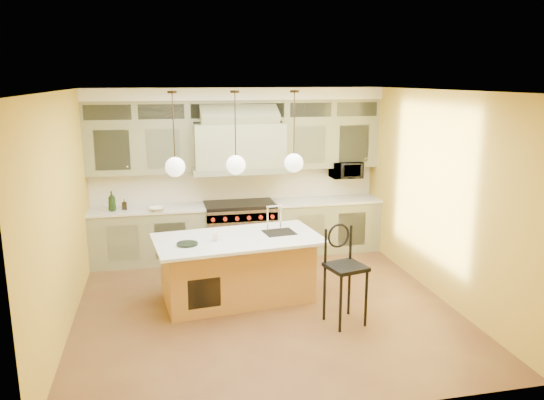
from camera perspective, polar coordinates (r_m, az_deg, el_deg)
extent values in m
plane|color=brown|center=(7.42, -0.84, -11.29)|extent=(5.00, 5.00, 0.00)
plane|color=white|center=(6.77, -0.92, 11.69)|extent=(5.00, 5.00, 0.00)
plane|color=gold|center=(9.37, -3.87, 3.11)|extent=(5.00, 0.00, 5.00)
plane|color=gold|center=(4.63, 5.23, -7.31)|extent=(5.00, 0.00, 5.00)
plane|color=gold|center=(6.93, -21.60, -1.31)|extent=(0.00, 5.00, 5.00)
plane|color=gold|center=(7.82, 17.38, 0.56)|extent=(0.00, 5.00, 5.00)
cube|color=gray|center=(9.19, -13.10, -3.81)|extent=(1.90, 0.65, 0.90)
cube|color=gray|center=(9.63, 5.68, -2.77)|extent=(1.90, 0.65, 0.90)
cube|color=white|center=(9.07, -13.25, -0.97)|extent=(1.90, 0.68, 0.04)
cube|color=white|center=(9.51, 5.74, -0.04)|extent=(1.90, 0.68, 0.04)
cube|color=beige|center=(9.39, -3.83, 1.70)|extent=(5.00, 0.04, 0.56)
cube|color=gray|center=(9.04, -14.05, 5.43)|extent=(1.75, 0.35, 0.85)
cube|color=gray|center=(9.50, 6.03, 6.09)|extent=(1.75, 0.35, 0.85)
cube|color=gray|center=(8.96, -3.60, 5.88)|extent=(1.50, 0.70, 0.75)
cube|color=#727A59|center=(9.01, -3.56, 3.36)|extent=(1.60, 0.76, 0.10)
cube|color=#333833|center=(9.08, -3.82, 9.62)|extent=(5.00, 0.35, 0.35)
cube|color=white|center=(9.04, -3.82, 11.35)|extent=(5.00, 0.47, 0.20)
cube|color=silver|center=(9.26, -3.46, -3.37)|extent=(1.20, 0.70, 0.90)
cube|color=black|center=(9.14, -3.51, -0.48)|extent=(1.20, 0.70, 0.06)
cube|color=silver|center=(8.87, -3.18, -1.89)|extent=(1.20, 0.06, 0.14)
cube|color=#B07F3E|center=(7.49, -3.73, -7.47)|extent=(2.10, 1.18, 0.88)
cube|color=white|center=(7.29, -3.68, -4.21)|extent=(2.38, 1.46, 0.04)
cube|color=black|center=(7.52, 0.78, -3.66)|extent=(0.47, 0.43, 0.05)
cylinder|color=black|center=(6.63, 7.39, -11.04)|extent=(0.04, 0.04, 0.73)
cylinder|color=black|center=(6.83, 10.08, -10.40)|extent=(0.04, 0.04, 0.73)
cylinder|color=black|center=(6.92, 5.66, -9.93)|extent=(0.04, 0.04, 0.73)
cylinder|color=black|center=(7.11, 8.30, -9.36)|extent=(0.04, 0.04, 0.73)
cube|color=black|center=(6.73, 7.96, -7.14)|extent=(0.54, 0.54, 0.05)
torus|color=black|center=(6.76, 7.17, -3.82)|extent=(0.32, 0.10, 0.32)
imported|color=black|center=(9.60, 7.95, 3.25)|extent=(0.54, 0.37, 0.30)
imported|color=black|center=(8.98, -16.84, -0.11)|extent=(0.14, 0.14, 0.33)
imported|color=black|center=(9.04, -15.60, -0.45)|extent=(0.08, 0.08, 0.17)
imported|color=white|center=(8.81, -12.24, -0.97)|extent=(0.28, 0.28, 0.06)
imported|color=white|center=(7.17, -6.00, -3.96)|extent=(0.12, 0.12, 0.10)
cylinder|color=#2D2319|center=(6.95, -10.70, 11.34)|extent=(0.12, 0.12, 0.03)
cylinder|color=#2D2319|center=(6.98, -10.55, 7.69)|extent=(0.02, 0.02, 0.93)
sphere|color=white|center=(7.04, -10.38, 3.52)|extent=(0.26, 0.26, 0.26)
cylinder|color=#2D2319|center=(7.02, -4.03, 11.55)|extent=(0.12, 0.12, 0.03)
cylinder|color=#2D2319|center=(7.04, -3.97, 7.93)|extent=(0.02, 0.02, 0.93)
sphere|color=white|center=(7.11, -3.91, 3.79)|extent=(0.26, 0.26, 0.26)
cylinder|color=#2D2319|center=(7.18, 2.44, 11.60)|extent=(0.12, 0.12, 0.03)
cylinder|color=#2D2319|center=(7.20, 2.40, 8.05)|extent=(0.02, 0.02, 0.93)
sphere|color=white|center=(7.26, 2.36, 4.00)|extent=(0.26, 0.26, 0.26)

